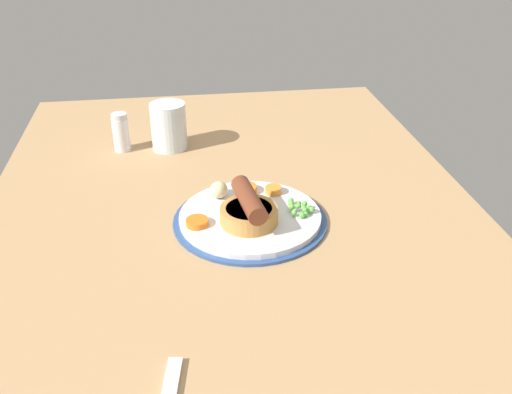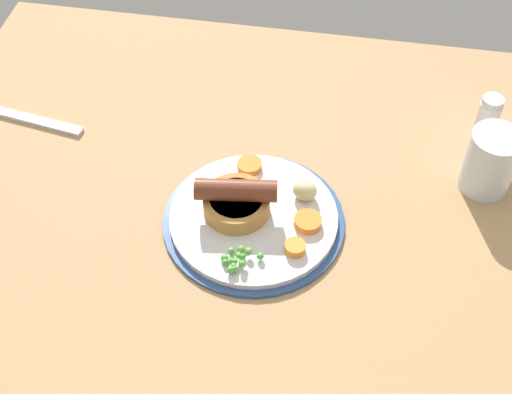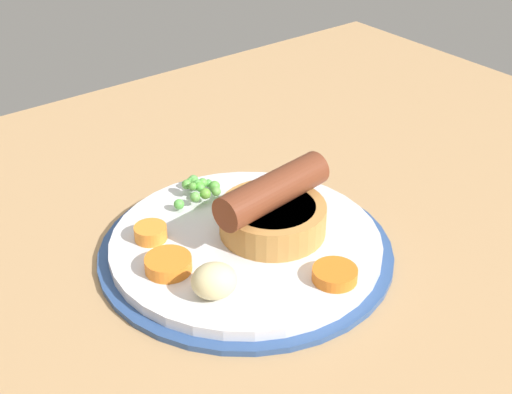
{
  "view_description": "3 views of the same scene",
  "coord_description": "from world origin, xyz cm",
  "px_view_note": "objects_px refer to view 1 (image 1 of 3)",
  "views": [
    {
      "loc": [
        79.81,
        -7.6,
        49.78
      ],
      "look_at": [
        3.83,
        3.35,
        6.52
      ],
      "focal_mm": 40.0,
      "sensor_mm": 36.0,
      "label": 1
    },
    {
      "loc": [
        -5.01,
        59.83,
        75.91
      ],
      "look_at": [
        5.31,
        0.24,
        5.76
      ],
      "focal_mm": 50.0,
      "sensor_mm": 36.0,
      "label": 2
    },
    {
      "loc": [
        -22.86,
        -35.5,
        37.29
      ],
      "look_at": [
        6.86,
        2.96,
        7.4
      ],
      "focal_mm": 50.0,
      "sensor_mm": 36.0,
      "label": 3
    }
  ],
  "objects_px": {
    "sausage_pudding": "(249,210)",
    "salt_shaker": "(121,132)",
    "drinking_glass": "(169,126)",
    "carrot_slice_1": "(273,190)",
    "carrot_slice_0": "(246,189)",
    "potato_chunk_1": "(219,190)",
    "carrot_slice_2": "(197,222)",
    "dinner_plate": "(250,219)",
    "pea_pile": "(300,208)"
  },
  "relations": [
    {
      "from": "carrot_slice_1",
      "to": "carrot_slice_2",
      "type": "relative_size",
      "value": 0.78
    },
    {
      "from": "pea_pile",
      "to": "salt_shaker",
      "type": "distance_m",
      "value": 0.42
    },
    {
      "from": "dinner_plate",
      "to": "pea_pile",
      "type": "distance_m",
      "value": 0.08
    },
    {
      "from": "dinner_plate",
      "to": "sausage_pudding",
      "type": "distance_m",
      "value": 0.04
    },
    {
      "from": "pea_pile",
      "to": "potato_chunk_1",
      "type": "xyz_separation_m",
      "value": [
        -0.07,
        -0.12,
        0.0
      ]
    },
    {
      "from": "carrot_slice_2",
      "to": "drinking_glass",
      "type": "height_order",
      "value": "drinking_glass"
    },
    {
      "from": "sausage_pudding",
      "to": "drinking_glass",
      "type": "distance_m",
      "value": 0.34
    },
    {
      "from": "carrot_slice_2",
      "to": "drinking_glass",
      "type": "distance_m",
      "value": 0.32
    },
    {
      "from": "dinner_plate",
      "to": "salt_shaker",
      "type": "xyz_separation_m",
      "value": [
        -0.3,
        -0.21,
        0.03
      ]
    },
    {
      "from": "sausage_pudding",
      "to": "carrot_slice_0",
      "type": "distance_m",
      "value": 0.1
    },
    {
      "from": "sausage_pudding",
      "to": "potato_chunk_1",
      "type": "bearing_deg",
      "value": -163.03
    },
    {
      "from": "carrot_slice_0",
      "to": "sausage_pudding",
      "type": "bearing_deg",
      "value": -4.72
    },
    {
      "from": "carrot_slice_0",
      "to": "salt_shaker",
      "type": "bearing_deg",
      "value": -136.81
    },
    {
      "from": "pea_pile",
      "to": "salt_shaker",
      "type": "xyz_separation_m",
      "value": [
        -0.31,
        -0.29,
        0.01
      ]
    },
    {
      "from": "carrot_slice_0",
      "to": "carrot_slice_1",
      "type": "relative_size",
      "value": 1.36
    },
    {
      "from": "carrot_slice_1",
      "to": "drinking_glass",
      "type": "relative_size",
      "value": 0.29
    },
    {
      "from": "dinner_plate",
      "to": "pea_pile",
      "type": "xyz_separation_m",
      "value": [
        0.01,
        0.08,
        0.02
      ]
    },
    {
      "from": "sausage_pudding",
      "to": "potato_chunk_1",
      "type": "height_order",
      "value": "sausage_pudding"
    },
    {
      "from": "sausage_pudding",
      "to": "potato_chunk_1",
      "type": "relative_size",
      "value": 3.23
    },
    {
      "from": "sausage_pudding",
      "to": "pea_pile",
      "type": "distance_m",
      "value": 0.08
    },
    {
      "from": "pea_pile",
      "to": "carrot_slice_2",
      "type": "distance_m",
      "value": 0.16
    },
    {
      "from": "drinking_glass",
      "to": "salt_shaker",
      "type": "height_order",
      "value": "drinking_glass"
    },
    {
      "from": "pea_pile",
      "to": "salt_shaker",
      "type": "bearing_deg",
      "value": -136.64
    },
    {
      "from": "sausage_pudding",
      "to": "carrot_slice_2",
      "type": "bearing_deg",
      "value": -99.87
    },
    {
      "from": "carrot_slice_0",
      "to": "carrot_slice_2",
      "type": "height_order",
      "value": "carrot_slice_0"
    },
    {
      "from": "sausage_pudding",
      "to": "potato_chunk_1",
      "type": "xyz_separation_m",
      "value": [
        -0.08,
        -0.04,
        -0.01
      ]
    },
    {
      "from": "salt_shaker",
      "to": "sausage_pudding",
      "type": "bearing_deg",
      "value": 32.6
    },
    {
      "from": "carrot_slice_1",
      "to": "drinking_glass",
      "type": "height_order",
      "value": "drinking_glass"
    },
    {
      "from": "carrot_slice_0",
      "to": "salt_shaker",
      "type": "height_order",
      "value": "salt_shaker"
    },
    {
      "from": "dinner_plate",
      "to": "carrot_slice_2",
      "type": "bearing_deg",
      "value": -76.11
    },
    {
      "from": "sausage_pudding",
      "to": "salt_shaker",
      "type": "height_order",
      "value": "salt_shaker"
    },
    {
      "from": "pea_pile",
      "to": "carrot_slice_1",
      "type": "xyz_separation_m",
      "value": [
        -0.07,
        -0.03,
        -0.0
      ]
    },
    {
      "from": "pea_pile",
      "to": "carrot_slice_2",
      "type": "height_order",
      "value": "pea_pile"
    },
    {
      "from": "dinner_plate",
      "to": "carrot_slice_1",
      "type": "xyz_separation_m",
      "value": [
        -0.06,
        0.05,
        0.01
      ]
    },
    {
      "from": "pea_pile",
      "to": "carrot_slice_1",
      "type": "distance_m",
      "value": 0.07
    },
    {
      "from": "potato_chunk_1",
      "to": "carrot_slice_2",
      "type": "xyz_separation_m",
      "value": [
        0.08,
        -0.04,
        -0.01
      ]
    },
    {
      "from": "sausage_pudding",
      "to": "carrot_slice_0",
      "type": "bearing_deg",
      "value": 167.83
    },
    {
      "from": "pea_pile",
      "to": "carrot_slice_2",
      "type": "relative_size",
      "value": 1.55
    },
    {
      "from": "sausage_pudding",
      "to": "carrot_slice_2",
      "type": "relative_size",
      "value": 3.18
    },
    {
      "from": "pea_pile",
      "to": "drinking_glass",
      "type": "relative_size",
      "value": 0.58
    },
    {
      "from": "carrot_slice_1",
      "to": "salt_shaker",
      "type": "xyz_separation_m",
      "value": [
        -0.24,
        -0.26,
        0.02
      ]
    },
    {
      "from": "sausage_pudding",
      "to": "carrot_slice_2",
      "type": "xyz_separation_m",
      "value": [
        -0.0,
        -0.08,
        -0.02
      ]
    },
    {
      "from": "carrot_slice_0",
      "to": "drinking_glass",
      "type": "height_order",
      "value": "drinking_glass"
    },
    {
      "from": "pea_pile",
      "to": "carrot_slice_0",
      "type": "bearing_deg",
      "value": -136.15
    },
    {
      "from": "dinner_plate",
      "to": "carrot_slice_1",
      "type": "distance_m",
      "value": 0.08
    },
    {
      "from": "pea_pile",
      "to": "drinking_glass",
      "type": "distance_m",
      "value": 0.36
    },
    {
      "from": "sausage_pudding",
      "to": "salt_shaker",
      "type": "xyz_separation_m",
      "value": [
        -0.32,
        -0.21,
        0.0
      ]
    },
    {
      "from": "salt_shaker",
      "to": "carrot_slice_0",
      "type": "bearing_deg",
      "value": 43.19
    },
    {
      "from": "pea_pile",
      "to": "carrot_slice_2",
      "type": "bearing_deg",
      "value": -85.11
    },
    {
      "from": "carrot_slice_2",
      "to": "salt_shaker",
      "type": "distance_m",
      "value": 0.34
    }
  ]
}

